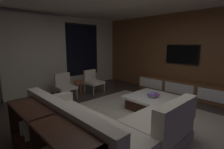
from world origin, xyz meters
TOP-DOWN VIEW (x-y plane):
  - floor at (0.00, 0.00)m, footprint 9.20×9.20m
  - back_wall_with_window at (-0.06, 3.62)m, footprint 6.60×0.30m
  - media_wall at (3.06, 0.00)m, footprint 0.12×7.80m
  - area_rug at (0.35, -0.10)m, footprint 3.20×3.80m
  - sectional_couch at (-0.86, -0.17)m, footprint 1.98×2.50m
  - coffee_table at (1.10, 0.12)m, footprint 1.16×1.16m
  - book_stack_on_coffee_table at (1.04, 0.06)m, footprint 0.28×0.22m
  - accent_chair_near_window at (0.96, 2.47)m, footprint 0.55×0.57m
  - accent_chair_by_curtain at (-0.08, 2.55)m, footprint 0.58×0.60m
  - side_stool at (0.40, 2.56)m, footprint 0.32×0.32m
  - media_console at (2.77, 0.05)m, footprint 0.46×3.10m
  - mounted_tv at (2.95, 0.25)m, footprint 0.05×1.09m
  - console_table_behind_couch at (-1.77, -0.04)m, footprint 0.40×2.10m

SIDE VIEW (x-z plane):
  - floor at x=0.00m, z-range 0.00..0.00m
  - area_rug at x=0.35m, z-range 0.00..0.01m
  - coffee_table at x=1.10m, z-range 0.01..0.37m
  - media_console at x=2.77m, z-range -0.01..0.51m
  - sectional_couch at x=-0.86m, z-range -0.12..0.70m
  - side_stool at x=0.40m, z-range 0.14..0.60m
  - book_stack_on_coffee_table at x=1.04m, z-range 0.36..0.46m
  - console_table_behind_couch at x=-1.77m, z-range 0.05..0.79m
  - accent_chair_near_window at x=0.96m, z-range 0.04..0.82m
  - accent_chair_by_curtain at x=-0.08m, z-range 0.04..0.82m
  - back_wall_with_window at x=-0.06m, z-range -0.01..2.69m
  - media_wall at x=3.06m, z-range 0.00..2.70m
  - mounted_tv at x=2.95m, z-range 1.04..1.66m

